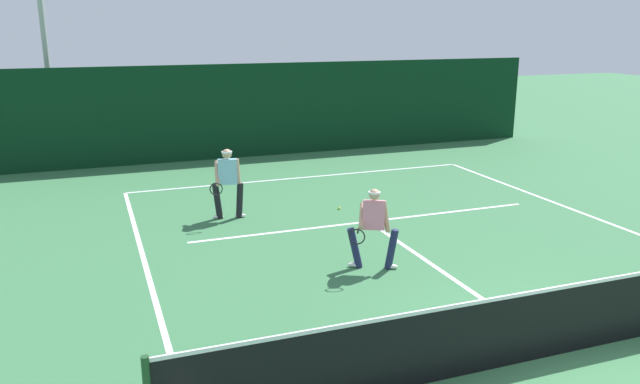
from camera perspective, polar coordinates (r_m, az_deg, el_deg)
The scene contains 10 objects.
ground_plane at distance 9.67m, azimuth 21.07°, elevation -13.48°, with size 80.00×80.00×0.00m, color #387145.
court_line_baseline_far at distance 18.79m, azimuth -1.44°, elevation 1.34°, with size 10.27×0.10×0.01m, color white.
court_line_service at distance 14.66m, azimuth 4.45°, elevation -2.68°, with size 8.37×0.10×0.01m, color white.
court_line_centre at distance 11.98m, azimuth 10.98°, elevation -7.06°, with size 0.10×6.40×0.01m, color white.
tennis_net at distance 9.44m, azimuth 21.38°, elevation -10.63°, with size 11.25×0.09×1.06m.
player_near at distance 11.67m, azimuth 4.85°, elevation -3.05°, with size 1.10×0.84×1.54m.
player_far at distance 14.79m, azimuth -8.37°, elevation 1.04°, with size 0.92×0.86×1.66m.
tennis_ball at distance 15.55m, azimuth 1.74°, elevation -1.48°, with size 0.07×0.07×0.07m, color #D1E033.
back_fence_windscreen at distance 21.86m, azimuth -4.56°, elevation 7.44°, with size 20.27×0.12×3.16m, color black.
light_pole at distance 22.03m, azimuth -23.98°, elevation 15.17°, with size 0.55×0.44×8.22m.
Camera 1 is at (-5.92, -6.21, 4.46)m, focal length 35.33 mm.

